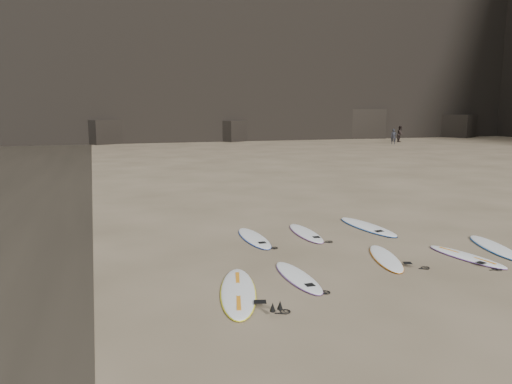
# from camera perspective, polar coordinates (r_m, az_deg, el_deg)

# --- Properties ---
(ground) EXTENTS (240.00, 240.00, 0.00)m
(ground) POSITION_cam_1_polar(r_m,az_deg,el_deg) (12.67, 15.75, -7.34)
(ground) COLOR #897559
(ground) RESTS_ON ground
(surfboard_0) EXTENTS (1.37, 2.86, 0.10)m
(surfboard_0) POSITION_cam_1_polar(r_m,az_deg,el_deg) (9.99, -2.06, -11.26)
(surfboard_0) COLOR white
(surfboard_0) RESTS_ON ground
(surfboard_1) EXTENTS (0.53, 2.21, 0.08)m
(surfboard_1) POSITION_cam_1_polar(r_m,az_deg,el_deg) (10.86, 4.81, -9.62)
(surfboard_1) COLOR white
(surfboard_1) RESTS_ON ground
(surfboard_2) EXTENTS (1.20, 2.32, 0.08)m
(surfboard_2) POSITION_cam_1_polar(r_m,az_deg,el_deg) (12.53, 14.61, -7.29)
(surfboard_2) COLOR white
(surfboard_2) RESTS_ON ground
(surfboard_3) EXTENTS (0.91, 2.27, 0.08)m
(surfboard_3) POSITION_cam_1_polar(r_m,az_deg,el_deg) (13.29, 22.89, -6.78)
(surfboard_3) COLOR white
(surfboard_3) RESTS_ON ground
(surfboard_4) EXTENTS (1.23, 2.51, 0.09)m
(surfboard_4) POSITION_cam_1_polar(r_m,az_deg,el_deg) (14.43, 25.61, -5.69)
(surfboard_4) COLOR white
(surfboard_4) RESTS_ON ground
(surfboard_5) EXTENTS (0.60, 2.41, 0.09)m
(surfboard_5) POSITION_cam_1_polar(r_m,az_deg,el_deg) (13.95, -0.22, -5.25)
(surfboard_5) COLOR white
(surfboard_5) RESTS_ON ground
(surfboard_6) EXTENTS (0.69, 2.36, 0.08)m
(surfboard_6) POSITION_cam_1_polar(r_m,az_deg,el_deg) (14.56, 5.71, -4.67)
(surfboard_6) COLOR white
(surfboard_6) RESTS_ON ground
(surfboard_7) EXTENTS (0.87, 2.79, 0.10)m
(surfboard_7) POSITION_cam_1_polar(r_m,az_deg,el_deg) (15.62, 12.62, -3.85)
(surfboard_7) COLOR white
(surfboard_7) RESTS_ON ground
(person_a) EXTENTS (0.69, 0.62, 1.58)m
(person_a) POSITION_cam_1_polar(r_m,az_deg,el_deg) (53.61, 15.45, 6.13)
(person_a) COLOR black
(person_a) RESTS_ON ground
(person_b) EXTENTS (1.10, 1.06, 1.79)m
(person_b) POSITION_cam_1_polar(r_m,az_deg,el_deg) (57.37, 16.17, 6.39)
(person_b) COLOR black
(person_b) RESTS_ON ground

